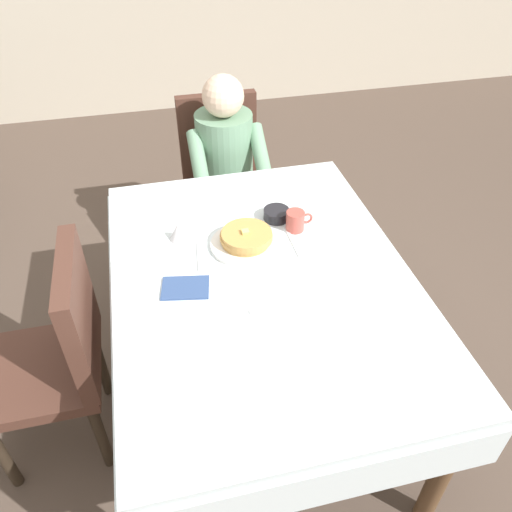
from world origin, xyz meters
TOP-DOWN VIEW (x-y plane):
  - ground_plane at (0.00, 0.00)m, footprint 14.00×14.00m
  - dining_table_main at (0.00, 0.00)m, footprint 1.12×1.52m
  - chair_diner at (0.05, 1.17)m, footprint 0.44×0.45m
  - diner_person at (0.05, 1.01)m, footprint 0.40×0.43m
  - chair_left_side at (-0.77, 0.00)m, footprint 0.45×0.44m
  - plate_breakfast at (-0.02, 0.19)m, footprint 0.28×0.28m
  - breakfast_stack at (-0.02, 0.19)m, footprint 0.21×0.21m
  - cup_coffee at (0.20, 0.25)m, footprint 0.11×0.08m
  - bowl_butter at (0.15, 0.34)m, footprint 0.11×0.11m
  - syrup_pitcher at (-0.27, 0.29)m, footprint 0.08×0.08m
  - fork_left_of_plate at (-0.21, 0.17)m, footprint 0.03×0.18m
  - knife_right_of_plate at (0.17, 0.17)m, footprint 0.02×0.20m
  - spoon_near_edge at (-0.02, -0.16)m, footprint 0.15×0.05m
  - napkin_folded at (-0.29, -0.01)m, footprint 0.19×0.15m

SIDE VIEW (x-z plane):
  - ground_plane at x=0.00m, z-range 0.00..0.00m
  - chair_diner at x=0.05m, z-range 0.06..0.99m
  - chair_left_side at x=-0.77m, z-range 0.06..0.99m
  - dining_table_main at x=0.00m, z-range 0.28..1.02m
  - diner_person at x=0.05m, z-range 0.11..1.23m
  - fork_left_of_plate at x=-0.21m, z-range 0.74..0.74m
  - knife_right_of_plate at x=0.17m, z-range 0.74..0.74m
  - spoon_near_edge at x=-0.02m, z-range 0.74..0.74m
  - napkin_folded at x=-0.29m, z-range 0.74..0.75m
  - plate_breakfast at x=-0.02m, z-range 0.74..0.76m
  - bowl_butter at x=0.15m, z-range 0.74..0.78m
  - syrup_pitcher at x=-0.27m, z-range 0.74..0.81m
  - breakfast_stack at x=-0.02m, z-range 0.75..0.81m
  - cup_coffee at x=0.20m, z-range 0.74..0.83m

